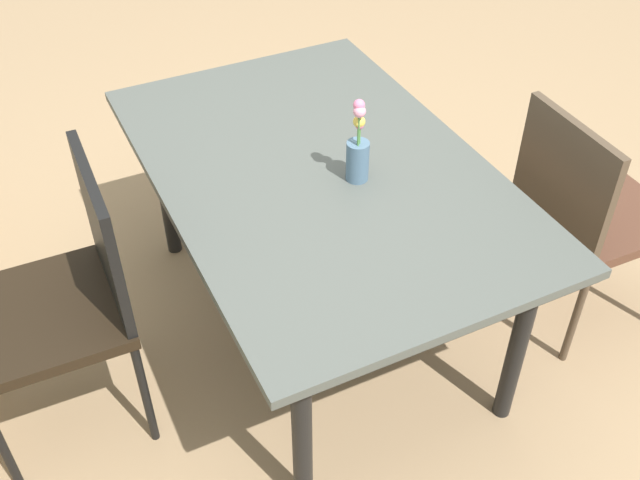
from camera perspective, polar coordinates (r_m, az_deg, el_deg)
name	(u,v)px	position (r m, az deg, el deg)	size (l,w,h in m)	color
ground_plane	(323,328)	(2.90, 0.26, -6.74)	(12.00, 12.00, 0.00)	#9E7F5B
dining_table	(320,183)	(2.48, 0.00, 4.37)	(1.58, 1.03, 0.73)	#4C514C
chair_near_left	(586,206)	(2.78, 19.64, 2.45)	(0.47, 0.47, 0.89)	#543324
chair_far_side	(67,291)	(2.39, -18.75, -3.72)	(0.49, 0.49, 0.95)	black
flower_vase	(358,151)	(2.33, 2.91, 6.80)	(0.07, 0.07, 0.29)	slate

